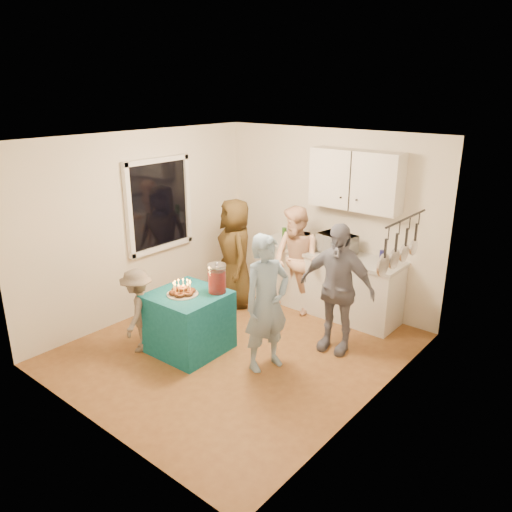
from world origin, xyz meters
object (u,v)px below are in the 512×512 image
Objects in this scene: party_table at (189,322)px; man_birthday at (267,303)px; microwave at (337,244)px; counter at (326,282)px; punch_jar at (217,279)px; woman_back_center at (296,261)px; woman_back_right at (337,288)px; child_near_left at (138,311)px; woman_back_left at (235,253)px.

party_table is 1.12m from man_birthday.
counter is at bearing -171.95° from microwave.
party_table is at bearing -133.81° from punch_jar.
woman_back_center is 0.96× the size of woman_back_right.
man_birthday reaches higher than counter.
man_birthday is at bearing -79.81° from counter.
party_table is 0.66m from punch_jar.
woman_back_right reaches higher than punch_jar.
microwave is 0.31× the size of woman_back_right.
woman_back_right is (1.01, -0.57, 0.03)m from woman_back_center.
child_near_left is at bearing -109.40° from microwave.
punch_jar is at bearing -24.84° from woman_back_left.
punch_jar is 0.21× the size of woman_back_left.
woman_back_center is at bearing -135.37° from microwave.
counter is 4.35× the size of microwave.
microwave is 0.32× the size of woman_back_center.
counter is 1.40× the size of woman_back_center.
woman_back_center is 2.33m from child_near_left.
man_birthday is at bearing -55.28° from woman_back_center.
party_table is 0.52× the size of woman_back_left.
woman_back_center is at bearing 85.58° from punch_jar.
punch_jar is at bearing 110.00° from man_birthday.
counter is 1.85m from man_birthday.
child_near_left reaches higher than counter.
counter reaches higher than party_table.
man_birthday is (0.74, 0.04, -0.12)m from punch_jar.
party_table is at bearing -38.81° from woman_back_left.
man_birthday is 1.58m from woman_back_center.
counter is 6.47× the size of punch_jar.
microwave is 2.85m from child_near_left.
child_near_left is (-0.84, -2.15, -0.25)m from woman_back_center.
microwave reaches higher than counter.
microwave is 2.35m from party_table.
punch_jar is (-0.42, -1.83, 0.50)m from counter.
man_birthday is at bearing -121.24° from woman_back_right.
woman_back_center is 1.47× the size of child_near_left.
woman_back_left reaches higher than man_birthday.
child_near_left is at bearing -99.85° from woman_back_center.
microwave is 1.81m from man_birthday.
woman_back_left is at bearing 108.63° from party_table.
man_birthday is at bearing 79.84° from child_near_left.
man_birthday reaches higher than microwave.
party_table is 0.54× the size of woman_back_center.
party_table is 2.50× the size of punch_jar.
party_table is 1.54m from woman_back_left.
child_near_left is (-0.47, -0.40, 0.15)m from party_table.
child_near_left is at bearing -57.42° from woman_back_left.
woman_back_left is (-0.73, 1.14, -0.11)m from punch_jar.
woman_back_left is at bearing 69.98° from man_birthday.
microwave is 0.62m from woman_back_center.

